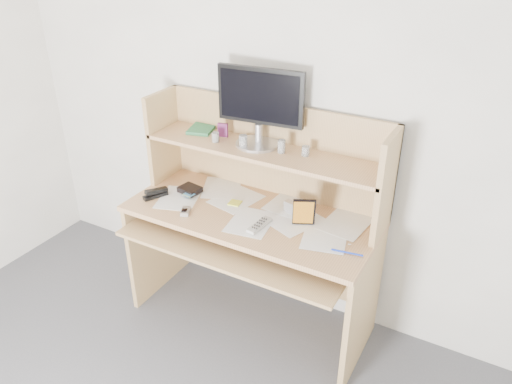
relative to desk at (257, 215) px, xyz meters
The scene contains 19 objects.
back_wall 0.60m from the desk, 90.00° to the left, with size 3.60×0.04×2.50m, color silver.
desk is the anchor object (origin of this frame).
paper_clutter 0.10m from the desk, 90.00° to the right, with size 1.32×0.54×0.01m, color white.
keyboard 0.19m from the desk, 50.21° to the right, with size 0.42×0.26×0.03m.
tv_remote 0.23m from the desk, 58.05° to the right, with size 0.05×0.17×0.02m, color #A7A7A2.
flip_phone 0.41m from the desk, 141.32° to the right, with size 0.05×0.09×0.02m, color #A2A3A5.
stapler 0.61m from the desk, 161.86° to the right, with size 0.04×0.15×0.05m, color black.
wallet 0.44m from the desk, behind, with size 0.12×0.10×0.03m, color black.
sticky_note_pad 0.15m from the desk, 167.77° to the right, with size 0.07×0.07×0.01m, color gold.
digital_camera 0.23m from the desk, ahead, with size 0.10×0.04×0.06m, color #ACACAE.
game_case 0.35m from the desk, 11.22° to the right, with size 0.12×0.01×0.17m, color black.
blue_pen 0.63m from the desk, 17.44° to the right, with size 0.01×0.01×0.15m, color #1630AB.
card_box 0.53m from the desk, 158.37° to the left, with size 0.06×0.02×0.08m, color maroon.
shelf_book 0.61m from the desk, 162.87° to the left, with size 0.14×0.19×0.02m, color #338157.
chip_stack_a 0.50m from the desk, behind, with size 0.04×0.04×0.06m, color black.
chip_stack_b 0.44m from the desk, 165.69° to the left, with size 0.05×0.05×0.07m, color white.
chip_stack_c 0.49m from the desk, 22.64° to the left, with size 0.04×0.04×0.05m, color black.
chip_stack_d 0.44m from the desk, 34.61° to the left, with size 0.04×0.04×0.07m, color white.
monitor 0.63m from the desk, 113.09° to the left, with size 0.49×0.24×0.42m.
Camera 1 is at (1.17, -0.57, 2.16)m, focal length 35.00 mm.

